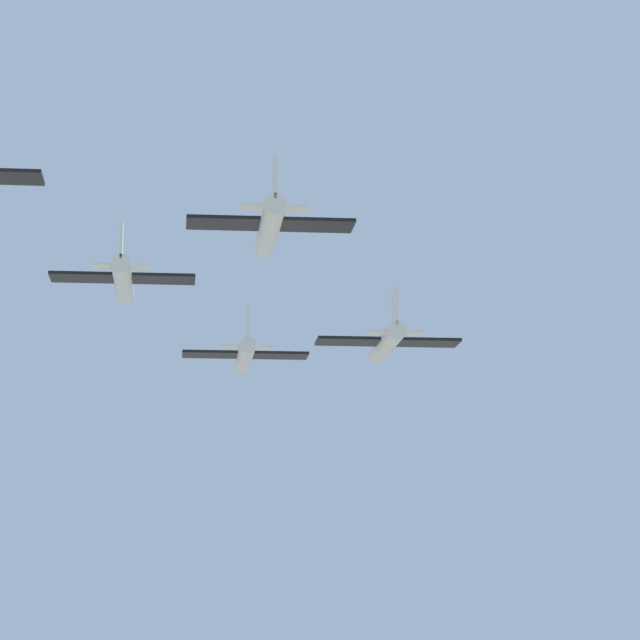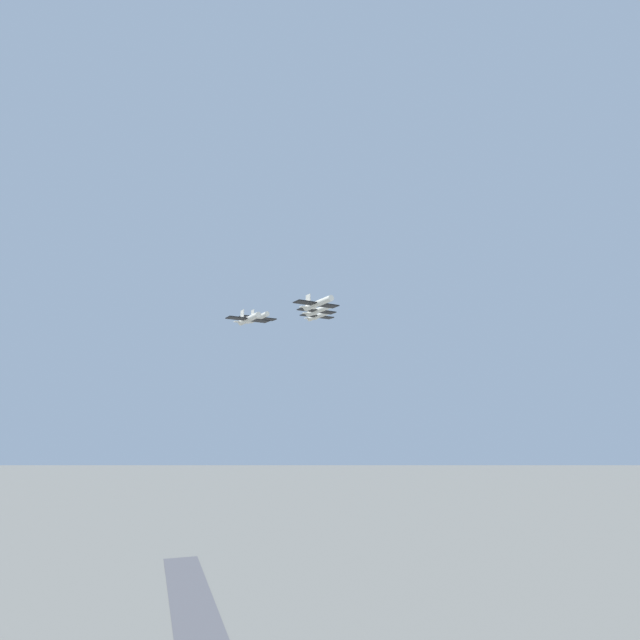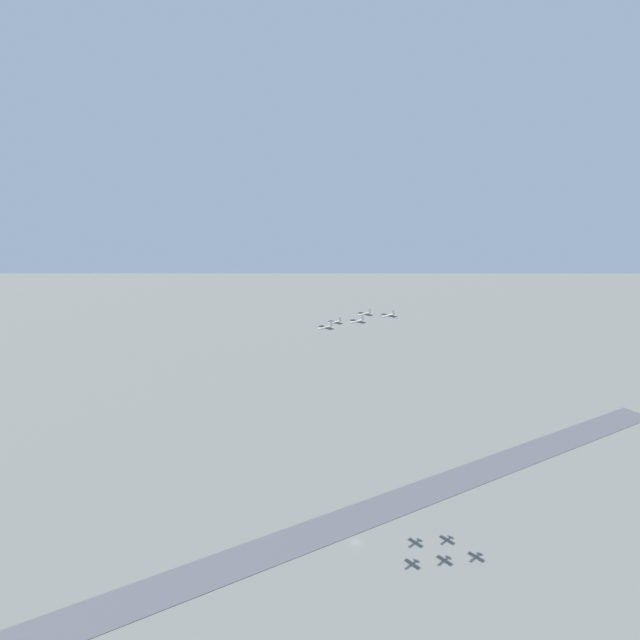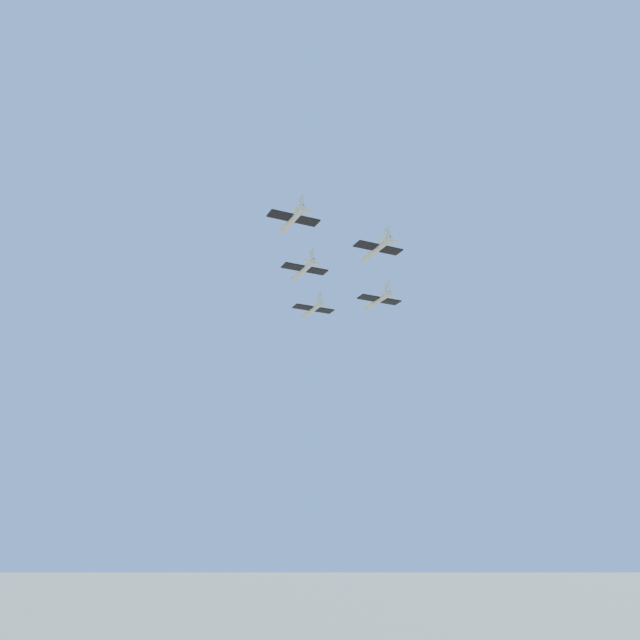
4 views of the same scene
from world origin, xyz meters
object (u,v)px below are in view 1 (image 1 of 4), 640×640
object	(u,v)px
jet_1	(123,278)
jet_2	(387,342)
jet_0	(245,355)
jet_4	(270,224)

from	to	relation	value
jet_1	jet_2	bearing A→B (deg)	0.00
jet_0	jet_4	xyz separation A→B (m)	(-5.84, 23.43, 2.09)
jet_2	jet_4	xyz separation A→B (m)	(3.97, 13.43, 3.27)
jet_2	jet_4	bearing A→B (deg)	-120.47
jet_1	jet_4	world-z (taller)	jet_4
jet_0	jet_4	size ratio (longest dim) A/B	1.00
jet_1	jet_2	xyz separation A→B (m)	(-13.78, -3.44, -3.21)
jet_0	jet_2	size ratio (longest dim) A/B	1.00
jet_4	jet_2	bearing A→B (deg)	59.53
jet_1	jet_2	distance (m)	14.56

